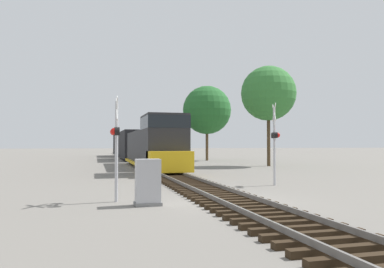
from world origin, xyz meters
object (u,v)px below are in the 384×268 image
object	(u,v)px
crossing_signal_near	(116,138)
crossing_signal_far	(275,138)
freight_train	(133,146)
tree_far_right	(268,94)
relay_cabinet	(148,182)
tree_mid_background	(207,110)

from	to	relation	value
crossing_signal_near	crossing_signal_far	distance (m)	9.06
freight_train	crossing_signal_far	size ratio (longest dim) A/B	12.09
crossing_signal_near	freight_train	bearing A→B (deg)	173.88
freight_train	crossing_signal_far	xyz separation A→B (m)	(4.28, -31.15, 0.49)
crossing_signal_far	tree_far_right	world-z (taller)	tree_far_right
crossing_signal_near	tree_far_right	bearing A→B (deg)	141.58
crossing_signal_far	relay_cabinet	world-z (taller)	crossing_signal_far
relay_cabinet	tree_mid_background	world-z (taller)	tree_mid_background
tree_mid_background	crossing_signal_far	bearing A→B (deg)	-100.13
freight_train	relay_cabinet	bearing A→B (deg)	-94.76
freight_train	relay_cabinet	xyz separation A→B (m)	(-2.99, -35.85, -1.19)
tree_mid_background	crossing_signal_near	bearing A→B (deg)	-112.21
freight_train	tree_mid_background	world-z (taller)	tree_mid_background
crossing_signal_near	crossing_signal_far	bearing A→B (deg)	113.83
crossing_signal_near	tree_mid_background	size ratio (longest dim) A/B	0.39
crossing_signal_far	tree_mid_background	distance (m)	30.61
tree_mid_background	relay_cabinet	bearing A→B (deg)	-110.05
freight_train	tree_mid_background	distance (m)	10.79
crossing_signal_far	tree_far_right	distance (m)	18.23
tree_far_right	crossing_signal_far	bearing A→B (deg)	-115.08
crossing_signal_near	relay_cabinet	distance (m)	2.18
tree_far_right	tree_mid_background	world-z (taller)	tree_mid_background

